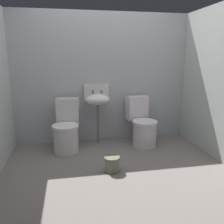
% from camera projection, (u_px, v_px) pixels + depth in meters
% --- Properties ---
extents(ground_plane, '(3.33, 2.73, 0.08)m').
position_uv_depth(ground_plane, '(116.00, 172.00, 3.07)').
color(ground_plane, slate).
extents(wall_back, '(3.33, 0.10, 2.14)m').
position_uv_depth(wall_back, '(102.00, 78.00, 3.97)').
color(wall_back, '#AFB4B8').
rests_on(wall_back, ground).
extents(wall_right, '(0.10, 2.53, 2.14)m').
position_uv_depth(wall_right, '(224.00, 84.00, 3.18)').
color(wall_right, '#AFB8B1').
rests_on(wall_right, ground).
extents(toilet_left, '(0.47, 0.64, 0.78)m').
position_uv_depth(toilet_left, '(67.00, 130.00, 3.65)').
color(toilet_left, white).
rests_on(toilet_left, ground).
extents(toilet_right, '(0.47, 0.64, 0.78)m').
position_uv_depth(toilet_right, '(142.00, 125.00, 3.87)').
color(toilet_right, silver).
rests_on(toilet_right, ground).
extents(sink, '(0.42, 0.35, 0.99)m').
position_uv_depth(sink, '(98.00, 99.00, 3.82)').
color(sink, '#6B6A58').
rests_on(sink, ground).
extents(bucket, '(0.20, 0.20, 0.20)m').
position_uv_depth(bucket, '(112.00, 164.00, 2.98)').
color(bucket, '#6B6A58').
rests_on(bucket, ground).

